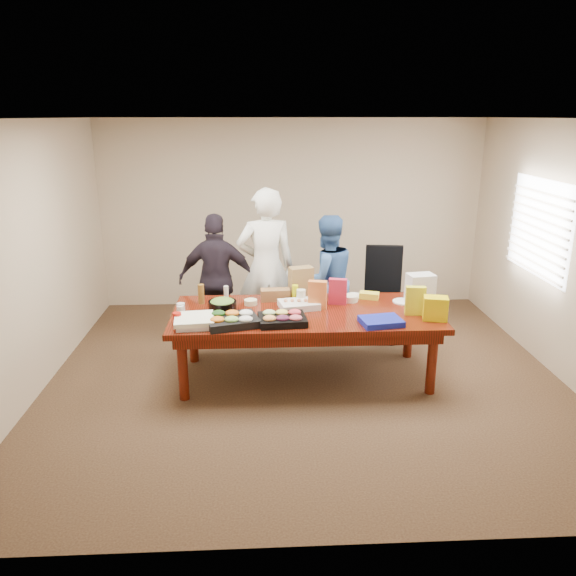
{
  "coord_description": "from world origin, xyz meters",
  "views": [
    {
      "loc": [
        -0.46,
        -5.46,
        2.73
      ],
      "look_at": [
        -0.18,
        0.1,
        0.98
      ],
      "focal_mm": 34.43,
      "sensor_mm": 36.0,
      "label": 1
    }
  ],
  "objects": [
    {
      "name": "window_blinds",
      "position": [
        2.68,
        0.6,
        1.5
      ],
      "size": [
        0.04,
        1.36,
        1.0
      ],
      "primitive_type": "cube",
      "color": "beige",
      "rests_on": "wall_right"
    },
    {
      "name": "person_right",
      "position": [
        0.33,
        0.98,
        0.8
      ],
      "size": [
        0.93,
        0.82,
        1.6
      ],
      "primitive_type": "imported",
      "rotation": [
        0.0,
        0.0,
        3.46
      ],
      "color": "#36609F",
      "rests_on": "floor"
    },
    {
      "name": "plate_b",
      "position": [
        0.6,
        0.47,
        0.76
      ],
      "size": [
        0.23,
        0.23,
        0.01
      ],
      "primitive_type": "cylinder",
      "rotation": [
        0.0,
        0.0,
        0.02
      ],
      "color": "white",
      "rests_on": "conference_table"
    },
    {
      "name": "person_center",
      "position": [
        -0.4,
        1.0,
        0.97
      ],
      "size": [
        0.76,
        0.55,
        1.93
      ],
      "primitive_type": "imported",
      "rotation": [
        0.0,
        0.0,
        3.27
      ],
      "color": "white",
      "rests_on": "floor"
    },
    {
      "name": "chip_bag_red",
      "position": [
        0.37,
        0.23,
        0.89
      ],
      "size": [
        0.21,
        0.12,
        0.28
      ],
      "primitive_type": "cube",
      "rotation": [
        0.0,
        0.0,
        -0.23
      ],
      "color": "#BB213C",
      "rests_on": "conference_table"
    },
    {
      "name": "kraft_bag",
      "position": [
        -0.01,
        0.52,
        0.92
      ],
      "size": [
        0.29,
        0.22,
        0.34
      ],
      "primitive_type": "cube",
      "rotation": [
        0.0,
        0.0,
        0.28
      ],
      "color": "olive",
      "rests_on": "conference_table"
    },
    {
      "name": "wall_right",
      "position": [
        2.75,
        0.0,
        1.35
      ],
      "size": [
        0.04,
        5.0,
        2.7
      ],
      "primitive_type": "cube",
      "color": "beige",
      "rests_on": "floor"
    },
    {
      "name": "dip_bowl_b",
      "position": [
        -0.58,
        0.25,
        0.78
      ],
      "size": [
        0.16,
        0.16,
        0.06
      ],
      "primitive_type": "cylinder",
      "rotation": [
        0.0,
        0.0,
        0.12
      ],
      "color": "beige",
      "rests_on": "conference_table"
    },
    {
      "name": "chip_bag_orange",
      "position": [
        0.13,
        0.09,
        0.9
      ],
      "size": [
        0.21,
        0.13,
        0.31
      ],
      "primitive_type": "cube",
      "rotation": [
        0.0,
        0.0,
        -0.22
      ],
      "color": "orange",
      "rests_on": "conference_table"
    },
    {
      "name": "veggie_tray",
      "position": [
        -0.76,
        -0.34,
        0.79
      ],
      "size": [
        0.59,
        0.51,
        0.08
      ],
      "primitive_type": "cube",
      "rotation": [
        0.0,
        0.0,
        0.27
      ],
      "color": "black",
      "rests_on": "conference_table"
    },
    {
      "name": "pizza_box_lower",
      "position": [
        -1.11,
        -0.33,
        0.77
      ],
      "size": [
        0.41,
        0.41,
        0.04
      ],
      "primitive_type": "cube",
      "rotation": [
        0.0,
        0.0,
        0.08
      ],
      "color": "white",
      "rests_on": "conference_table"
    },
    {
      "name": "red_cup",
      "position": [
        -1.3,
        -0.29,
        0.81
      ],
      "size": [
        0.09,
        0.09,
        0.11
      ],
      "primitive_type": "cylinder",
      "rotation": [
        0.0,
        0.0,
        -0.02
      ],
      "color": "#AC150B",
      "rests_on": "conference_table"
    },
    {
      "name": "grocery_bag_yellow",
      "position": [
        1.29,
        -0.3,
        0.87
      ],
      "size": [
        0.27,
        0.21,
        0.24
      ],
      "primitive_type": "cube",
      "rotation": [
        0.0,
        0.0,
        -0.23
      ],
      "color": "#E5CC03",
      "rests_on": "conference_table"
    },
    {
      "name": "clear_cup_a",
      "position": [
        -1.3,
        -0.05,
        0.8
      ],
      "size": [
        0.09,
        0.09,
        0.1
      ],
      "primitive_type": "cylinder",
      "rotation": [
        0.0,
        0.0,
        -0.28
      ],
      "color": "white",
      "rests_on": "conference_table"
    },
    {
      "name": "wall_front",
      "position": [
        0.0,
        -2.5,
        1.35
      ],
      "size": [
        5.5,
        0.04,
        2.7
      ],
      "primitive_type": "cube",
      "color": "beige",
      "rests_on": "floor"
    },
    {
      "name": "dip_bowl_a",
      "position": [
        0.53,
        0.31,
        0.78
      ],
      "size": [
        0.2,
        0.2,
        0.07
      ],
      "primitive_type": "cylinder",
      "rotation": [
        0.0,
        0.0,
        0.23
      ],
      "color": "#F6F1CA",
      "rests_on": "conference_table"
    },
    {
      "name": "mayo_jar",
      "position": [
        -0.03,
        0.27,
        0.83
      ],
      "size": [
        0.12,
        0.12,
        0.15
      ],
      "primitive_type": "cylinder",
      "rotation": [
        0.0,
        0.0,
        0.27
      ],
      "color": "beige",
      "rests_on": "conference_table"
    },
    {
      "name": "chip_bag_blue",
      "position": [
        0.72,
        -0.41,
        0.78
      ],
      "size": [
        0.44,
        0.36,
        0.06
      ],
      "primitive_type": "cube",
      "rotation": [
        0.0,
        0.0,
        0.16
      ],
      "color": "#141E9C",
      "rests_on": "conference_table"
    },
    {
      "name": "bread_loaf",
      "position": [
        -0.31,
        0.39,
        0.81
      ],
      "size": [
        0.33,
        0.16,
        0.13
      ],
      "primitive_type": "cube",
      "rotation": [
        0.0,
        0.0,
        0.06
      ],
      "color": "brown",
      "rests_on": "conference_table"
    },
    {
      "name": "sheet_cake",
      "position": [
        -0.06,
        0.12,
        0.79
      ],
      "size": [
        0.46,
        0.38,
        0.07
      ],
      "primitive_type": "cube",
      "rotation": [
        0.0,
        0.0,
        0.2
      ],
      "color": "white",
      "rests_on": "conference_table"
    },
    {
      "name": "clear_cup_b",
      "position": [
        -1.3,
        -0.01,
        0.81
      ],
      "size": [
        0.1,
        0.1,
        0.12
      ],
      "primitive_type": "cylinder",
      "rotation": [
        0.0,
        0.0,
        -0.19
      ],
      "color": "silver",
      "rests_on": "conference_table"
    },
    {
      "name": "dressing_bottle",
      "position": [
        -1.12,
        0.32,
        0.86
      ],
      "size": [
        0.08,
        0.08,
        0.22
      ],
      "primitive_type": "cylinder",
      "rotation": [
        0.0,
        0.0,
        0.24
      ],
      "color": "brown",
      "rests_on": "conference_table"
    },
    {
      "name": "office_chair",
      "position": [
        1.1,
        1.04,
        0.55
      ],
      "size": [
        0.64,
        0.64,
        1.11
      ],
      "primitive_type": "cube",
      "rotation": [
        0.0,
        0.0,
        -0.15
      ],
      "color": "black",
      "rests_on": "floor"
    },
    {
      "name": "banana_bunch",
      "position": [
        0.75,
        0.39,
        0.79
      ],
      "size": [
        0.24,
        0.18,
        0.07
      ],
      "primitive_type": "cube",
      "rotation": [
        0.0,
        0.0,
        -0.32
      ],
      "color": "yellow",
      "rests_on": "conference_table"
    },
    {
      "name": "plate_a",
      "position": [
        1.11,
        0.25,
        0.76
      ],
      "size": [
        0.27,
        0.27,
        0.01
      ],
      "primitive_type": "cylinder",
      "rotation": [
        0.0,
        0.0,
        0.11
      ],
      "color": "white",
      "rests_on": "conference_table"
    },
    {
      "name": "chip_bag_yellow",
      "position": [
        1.12,
        -0.15,
        0.9
      ],
      "size": [
        0.21,
        0.1,
        0.3
      ],
      "primitive_type": "cube",
      "rotation": [
        0.0,
        0.0,
        -0.11
      ],
      "color": "yellow",
      "rests_on": "conference_table"
    },
    {
      "name": "wall_back",
      "position": [
        0.0,
        2.5,
        1.35
      ],
      "size": [
        5.5,
        0.04,
        2.7
      ],
      "primitive_type": "cube",
      "color": "beige",
      "rests_on": "floor"
    },
    {
      "name": "pizza_box_upper",
      "position": [
        -1.13,
        -0.35,
        0.82
      ],
      "size": [
        0.42,
        0.42,
        0.04
      ],
      "primitive_type": "cube",
      "rotation": [
        0.0,
        0.0,
        0.11
      ],
      "color": "white",
      "rests_on": "pizza_box_lower"
    },
    {
      "name": "ranch_bottle",
      "position": [
        -0.86,
        0.43,
        0.83
      ],
      "size": [
        0.06,
        0.06,
        0.16
      ],
      "primitive_type": "cylinder",
      "rotation": [
        0.0,
        0.0,
        -0.14
      ],
      "color": "silver",
      "rests_on": "conference_table"
    },
    {
      "name": "floor",
      "position": [
        0.0,
        0.0,
        -0.01
      ],
      "size": [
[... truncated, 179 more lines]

